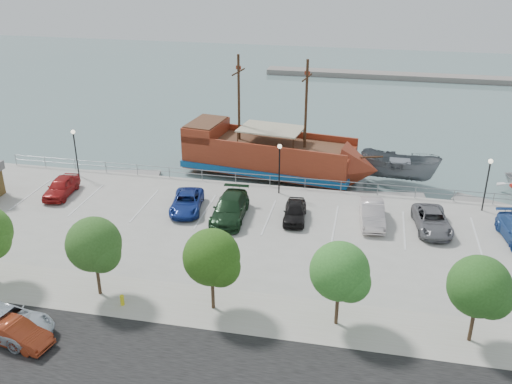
# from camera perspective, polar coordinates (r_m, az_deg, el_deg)

# --- Properties ---
(ground) EXTENTS (160.00, 160.00, 0.00)m
(ground) POSITION_cam_1_polar(r_m,az_deg,el_deg) (42.01, 0.78, -4.95)
(ground) COLOR slate
(street) EXTENTS (100.00, 8.00, 0.04)m
(street) POSITION_cam_1_polar(r_m,az_deg,el_deg) (28.80, -5.66, -18.58)
(street) COLOR black
(street) RESTS_ON land_slab
(sidewalk) EXTENTS (100.00, 4.00, 0.05)m
(sidewalk) POSITION_cam_1_polar(r_m,az_deg,el_deg) (33.24, -2.59, -11.71)
(sidewalk) COLOR #A49D8D
(sidewalk) RESTS_ON land_slab
(seawall_railing) EXTENTS (50.00, 0.06, 1.00)m
(seawall_railing) POSITION_cam_1_polar(r_m,az_deg,el_deg) (48.23, 2.57, 1.09)
(seawall_railing) COLOR gray
(seawall_railing) RESTS_ON land_slab
(far_shore) EXTENTS (40.00, 3.00, 0.80)m
(far_shore) POSITION_cam_1_polar(r_m,az_deg,el_deg) (93.22, 13.65, 11.22)
(far_shore) COLOR gray
(far_shore) RESTS_ON ground
(pirate_ship) EXTENTS (18.45, 7.46, 11.50)m
(pirate_ship) POSITION_cam_1_polar(r_m,az_deg,el_deg) (52.30, 2.64, 3.47)
(pirate_ship) COLOR maroon
(pirate_ship) RESTS_ON ground
(patrol_boat) EXTENTS (7.61, 4.34, 2.78)m
(patrol_boat) POSITION_cam_1_polar(r_m,az_deg,el_deg) (52.56, 14.12, 2.20)
(patrol_boat) COLOR slate
(patrol_boat) RESTS_ON ground
(dock_west) EXTENTS (6.86, 3.21, 0.38)m
(dock_west) POSITION_cam_1_polar(r_m,az_deg,el_deg) (54.19, -13.07, 1.62)
(dock_west) COLOR gray
(dock_west) RESTS_ON ground
(dock_mid) EXTENTS (6.39, 2.54, 0.36)m
(dock_mid) POSITION_cam_1_polar(r_m,az_deg,el_deg) (49.60, 13.07, -0.57)
(dock_mid) COLOR gray
(dock_mid) RESTS_ON ground
(dock_east) EXTENTS (6.45, 4.12, 0.36)m
(dock_east) POSITION_cam_1_polar(r_m,az_deg,el_deg) (50.63, 22.50, -1.36)
(dock_east) COLOR gray
(dock_east) RESTS_ON ground
(street_van) EXTENTS (5.72, 3.37, 1.49)m
(street_van) POSITION_cam_1_polar(r_m,az_deg,el_deg) (33.87, -23.74, -11.80)
(street_van) COLOR #B3BDC8
(street_van) RESTS_ON street
(street_sedan) EXTENTS (4.18, 2.14, 1.31)m
(street_sedan) POSITION_cam_1_polar(r_m,az_deg,el_deg) (32.96, -22.87, -12.90)
(street_sedan) COLOR #993419
(street_sedan) RESTS_ON street
(fire_hydrant) EXTENTS (0.25, 0.25, 0.73)m
(fire_hydrant) POSITION_cam_1_polar(r_m,az_deg,el_deg) (34.26, -13.25, -10.42)
(fire_hydrant) COLOR yellow
(fire_hydrant) RESTS_ON sidewalk
(lamp_post_left) EXTENTS (0.36, 0.36, 4.28)m
(lamp_post_left) POSITION_cam_1_polar(r_m,az_deg,el_deg) (51.97, -17.67, 4.53)
(lamp_post_left) COLOR black
(lamp_post_left) RESTS_ON land_slab
(lamp_post_mid) EXTENTS (0.36, 0.36, 4.28)m
(lamp_post_mid) POSITION_cam_1_polar(r_m,az_deg,el_deg) (46.13, 2.36, 3.22)
(lamp_post_mid) COLOR black
(lamp_post_mid) RESTS_ON land_slab
(lamp_post_right) EXTENTS (0.36, 0.36, 4.28)m
(lamp_post_right) POSITION_cam_1_polar(r_m,az_deg,el_deg) (46.50, 22.19, 1.53)
(lamp_post_right) COLOR black
(lamp_post_right) RESTS_ON land_slab
(tree_c) EXTENTS (3.30, 3.20, 5.00)m
(tree_c) POSITION_cam_1_polar(r_m,az_deg,el_deg) (33.96, -15.74, -5.28)
(tree_c) COLOR #473321
(tree_c) RESTS_ON sidewalk
(tree_d) EXTENTS (3.30, 3.20, 5.00)m
(tree_d) POSITION_cam_1_polar(r_m,az_deg,el_deg) (31.56, -4.25, -6.76)
(tree_d) COLOR #473321
(tree_d) RESTS_ON sidewalk
(tree_e) EXTENTS (3.30, 3.20, 5.00)m
(tree_e) POSITION_cam_1_polar(r_m,az_deg,el_deg) (30.60, 8.61, -8.09)
(tree_e) COLOR #473321
(tree_e) RESTS_ON sidewalk
(tree_f) EXTENTS (3.30, 3.20, 5.00)m
(tree_f) POSITION_cam_1_polar(r_m,az_deg,el_deg) (31.22, 21.67, -9.02)
(tree_f) COLOR #473321
(tree_f) RESTS_ON sidewalk
(parked_car_a) EXTENTS (2.17, 4.56, 1.50)m
(parked_car_a) POSITION_cam_1_polar(r_m,az_deg,el_deg) (49.22, -18.90, 0.51)
(parked_car_a) COLOR maroon
(parked_car_a) RESTS_ON land_slab
(parked_car_c) EXTENTS (3.01, 5.14, 1.34)m
(parked_car_c) POSITION_cam_1_polar(r_m,az_deg,el_deg) (44.40, -6.93, -1.01)
(parked_car_c) COLOR navy
(parked_car_c) RESTS_ON land_slab
(parked_car_d) EXTENTS (2.61, 5.84, 1.66)m
(parked_car_d) POSITION_cam_1_polar(r_m,az_deg,el_deg) (42.77, -2.62, -1.64)
(parked_car_d) COLOR #16321A
(parked_car_d) RESTS_ON land_slab
(parked_car_e) EXTENTS (1.91, 4.14, 1.37)m
(parked_car_e) POSITION_cam_1_polar(r_m,az_deg,el_deg) (42.69, 3.90, -1.95)
(parked_car_e) COLOR black
(parked_car_e) RESTS_ON land_slab
(parked_car_f) EXTENTS (2.06, 4.86, 1.56)m
(parked_car_f) POSITION_cam_1_polar(r_m,az_deg,el_deg) (42.91, 11.55, -2.14)
(parked_car_f) COLOR beige
(parked_car_f) RESTS_ON land_slab
(parked_car_g) EXTENTS (2.91, 5.27, 1.40)m
(parked_car_g) POSITION_cam_1_polar(r_m,az_deg,el_deg) (43.12, 17.20, -2.77)
(parked_car_g) COLOR slate
(parked_car_g) RESTS_ON land_slab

